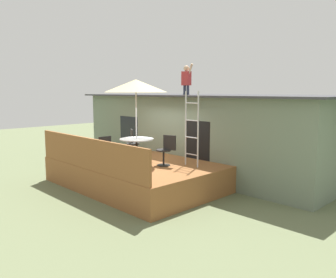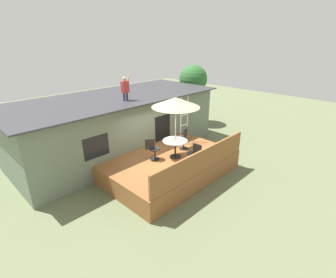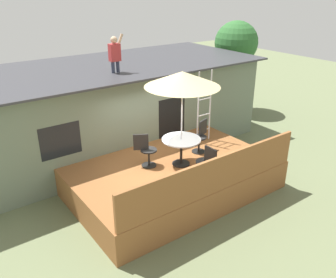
# 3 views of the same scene
# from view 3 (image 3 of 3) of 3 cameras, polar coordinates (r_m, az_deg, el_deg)

# --- Properties ---
(ground_plane) EXTENTS (40.00, 40.00, 0.00)m
(ground_plane) POSITION_cam_3_polar(r_m,az_deg,el_deg) (10.10, 0.60, -8.06)
(ground_plane) COLOR #66704C
(house) EXTENTS (10.50, 4.50, 2.86)m
(house) POSITION_cam_3_polar(r_m,az_deg,el_deg) (12.30, -9.46, 5.00)
(house) COLOR slate
(house) RESTS_ON ground
(deck) EXTENTS (5.39, 3.53, 0.80)m
(deck) POSITION_cam_3_polar(r_m,az_deg,el_deg) (9.90, 0.61, -6.09)
(deck) COLOR brown
(deck) RESTS_ON ground
(deck_railing) EXTENTS (5.29, 0.08, 0.90)m
(deck_railing) POSITION_cam_3_polar(r_m,az_deg,el_deg) (8.35, 7.71, -5.71)
(deck_railing) COLOR brown
(deck_railing) RESTS_ON deck
(patio_table) EXTENTS (1.04, 1.04, 0.74)m
(patio_table) POSITION_cam_3_polar(r_m,az_deg,el_deg) (9.46, 2.14, -0.87)
(patio_table) COLOR black
(patio_table) RESTS_ON deck
(patio_umbrella) EXTENTS (1.90, 1.90, 2.54)m
(patio_umbrella) POSITION_cam_3_polar(r_m,az_deg,el_deg) (8.87, 2.31, 9.53)
(patio_umbrella) COLOR silver
(patio_umbrella) RESTS_ON deck
(step_ladder) EXTENTS (0.52, 0.04, 2.20)m
(step_ladder) POSITION_cam_3_polar(r_m,az_deg,el_deg) (10.78, 5.81, 5.11)
(step_ladder) COLOR silver
(step_ladder) RESTS_ON deck
(person_figure) EXTENTS (0.47, 0.20, 1.11)m
(person_figure) POSITION_cam_3_polar(r_m,az_deg,el_deg) (10.79, -8.49, 13.61)
(person_figure) COLOR #33384C
(person_figure) RESTS_ON house
(patio_chair_left) EXTENTS (0.57, 0.44, 0.92)m
(patio_chair_left) POSITION_cam_3_polar(r_m,az_deg,el_deg) (9.44, -3.54, -1.81)
(patio_chair_left) COLOR black
(patio_chair_left) RESTS_ON deck
(patio_chair_right) EXTENTS (0.60, 0.44, 0.92)m
(patio_chair_right) POSITION_cam_3_polar(r_m,az_deg,el_deg) (10.30, 5.19, 0.40)
(patio_chair_right) COLOR black
(patio_chair_right) RESTS_ON deck
(patio_chair_near) EXTENTS (0.44, 0.62, 0.92)m
(patio_chair_near) POSITION_cam_3_polar(r_m,az_deg,el_deg) (8.82, 6.17, -3.87)
(patio_chair_near) COLOR black
(patio_chair_near) RESTS_ON deck
(backyard_tree) EXTENTS (1.82, 1.82, 3.89)m
(backyard_tree) POSITION_cam_3_polar(r_m,az_deg,el_deg) (15.86, 10.83, 14.68)
(backyard_tree) COLOR brown
(backyard_tree) RESTS_ON ground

